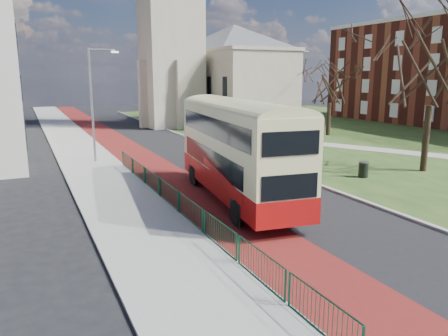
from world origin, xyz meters
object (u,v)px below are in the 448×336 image
streetlamp (94,99)px  winter_tree_far (331,77)px  litter_bin (363,169)px  bus (237,146)px  winter_tree_near (434,51)px

streetlamp → winter_tree_far: winter_tree_far is taller
streetlamp → litter_bin: bearing=-39.9°
bus → winter_tree_far: 26.92m
streetlamp → winter_tree_near: (19.12, -12.14, 3.14)m
winter_tree_near → litter_bin: (-4.90, 0.25, -7.19)m
winter_tree_far → winter_tree_near: bearing=-107.8°
litter_bin → winter_tree_near: bearing=-2.9°
winter_tree_far → litter_bin: size_ratio=8.71×
bus → streetlamp: bearing=117.0°
bus → winter_tree_near: bearing=10.6°
streetlamp → winter_tree_near: size_ratio=0.72×
bus → litter_bin: 9.72m
winter_tree_near → winter_tree_far: (5.48, 17.03, -1.67)m
streetlamp → bus: streetlamp is taller
winter_tree_near → litter_bin: winter_tree_near is taller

